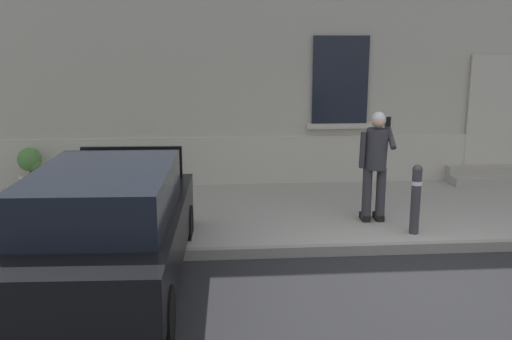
{
  "coord_description": "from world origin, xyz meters",
  "views": [
    {
      "loc": [
        -2.55,
        -6.46,
        2.93
      ],
      "look_at": [
        -1.92,
        1.6,
        1.1
      ],
      "focal_mm": 39.8,
      "sensor_mm": 36.0,
      "label": 1
    }
  ],
  "objects_px": {
    "person_on_phone": "(376,159)",
    "planter_olive": "(139,171)",
    "bollard_near_person": "(416,197)",
    "hatchback_car_black": "(108,225)",
    "planter_cream": "(31,169)"
  },
  "relations": [
    {
      "from": "person_on_phone",
      "to": "planter_olive",
      "type": "height_order",
      "value": "person_on_phone"
    },
    {
      "from": "planter_olive",
      "to": "bollard_near_person",
      "type": "bearing_deg",
      "value": -30.17
    },
    {
      "from": "planter_cream",
      "to": "person_on_phone",
      "type": "bearing_deg",
      "value": -20.54
    },
    {
      "from": "bollard_near_person",
      "to": "person_on_phone",
      "type": "height_order",
      "value": "person_on_phone"
    },
    {
      "from": "bollard_near_person",
      "to": "planter_olive",
      "type": "height_order",
      "value": "bollard_near_person"
    },
    {
      "from": "planter_cream",
      "to": "planter_olive",
      "type": "bearing_deg",
      "value": -8.82
    },
    {
      "from": "hatchback_car_black",
      "to": "planter_cream",
      "type": "bearing_deg",
      "value": 117.85
    },
    {
      "from": "bollard_near_person",
      "to": "planter_cream",
      "type": "distance_m",
      "value": 6.97
    },
    {
      "from": "bollard_near_person",
      "to": "hatchback_car_black",
      "type": "bearing_deg",
      "value": -163.87
    },
    {
      "from": "bollard_near_person",
      "to": "person_on_phone",
      "type": "relative_size",
      "value": 0.6
    },
    {
      "from": "hatchback_car_black",
      "to": "planter_olive",
      "type": "xyz_separation_m",
      "value": [
        -0.1,
        3.74,
        -0.18
      ]
    },
    {
      "from": "person_on_phone",
      "to": "bollard_near_person",
      "type": "bearing_deg",
      "value": -54.82
    },
    {
      "from": "hatchback_car_black",
      "to": "planter_cream",
      "type": "xyz_separation_m",
      "value": [
        -2.14,
        4.05,
        -0.18
      ]
    },
    {
      "from": "person_on_phone",
      "to": "planter_olive",
      "type": "bearing_deg",
      "value": 152.99
    },
    {
      "from": "hatchback_car_black",
      "to": "planter_cream",
      "type": "relative_size",
      "value": 4.79
    }
  ]
}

